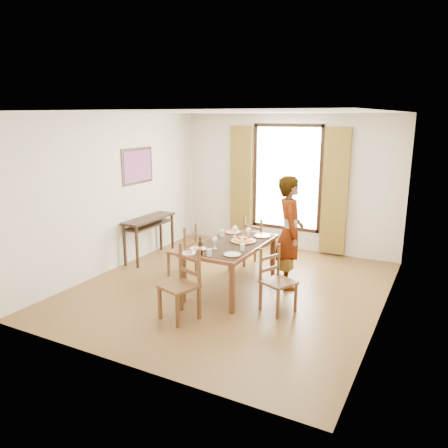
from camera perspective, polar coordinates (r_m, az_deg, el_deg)
The scene contains 22 objects.
ground at distance 6.98m, azimuth 0.89°, elevation -8.32°, with size 5.00×5.00×0.00m, color #513A19.
room_shell at distance 6.67m, azimuth 1.41°, elevation 4.42°, with size 4.60×5.10×2.74m.
console_table at distance 8.30m, azimuth -9.77°, elevation 0.06°, with size 0.38×1.20×0.80m.
dining_table at distance 6.70m, azimuth 0.96°, elevation -3.07°, with size 0.92×1.64×0.76m.
chair_west at distance 7.40m, azimuth -5.28°, elevation -3.67°, with size 0.40×0.40×0.89m.
chair_north at distance 7.81m, azimuth 4.34°, elevation -2.57°, with size 0.47×0.47×0.93m.
chair_south at distance 5.86m, azimuth -5.63°, elevation -8.10°, with size 0.53×0.53×0.97m.
chair_east at distance 6.11m, azimuth 6.90°, elevation -7.54°, with size 0.53×0.53×0.90m.
man at distance 6.85m, azimuth 8.58°, elevation -1.11°, with size 0.65×0.76×1.77m, color gray.
plate_sw at distance 6.35m, azimuth -3.39°, elevation -3.13°, with size 0.27×0.27×0.05m, color silver, non-canonical shape.
plate_se at distance 6.09m, azimuth 1.10°, elevation -3.87°, with size 0.27×0.27×0.05m, color silver, non-canonical shape.
plate_nw at distance 7.24m, azimuth 1.22°, elevation -0.96°, with size 0.27×0.27×0.05m, color silver, non-canonical shape.
plate_ne at distance 7.05m, azimuth 5.03°, elevation -1.44°, with size 0.27×0.27×0.05m, color silver, non-canonical shape.
pasta_platter at distance 6.72m, azimuth 2.49°, elevation -1.94°, with size 0.40×0.40×0.10m, color red, non-canonical shape.
caprese_plate at distance 6.17m, azimuth -4.62°, elevation -3.72°, with size 0.20×0.20×0.04m, color silver, non-canonical shape.
wine_glass_a at distance 6.37m, azimuth -1.21°, elevation -2.45°, with size 0.08×0.08×0.18m, color white, non-canonical shape.
wine_glass_b at distance 6.91m, azimuth 3.20°, elevation -1.15°, with size 0.08×0.08×0.18m, color white, non-canonical shape.
wine_glass_c at distance 7.00m, azimuth 1.44°, elevation -0.94°, with size 0.08×0.08×0.18m, color white, non-canonical shape.
tumbler_a at distance 6.28m, azimuth 2.44°, elevation -3.08°, with size 0.07×0.07×0.10m, color silver.
tumbler_b at distance 7.05m, azimuth -0.25°, elevation -1.19°, with size 0.07×0.07×0.10m, color silver.
tumbler_c at distance 6.05m, azimuth -1.93°, elevation -3.75°, with size 0.07×0.07×0.10m, color silver.
wine_bottle at distance 6.10m, azimuth -3.13°, elevation -2.91°, with size 0.07×0.07×0.25m, color black, non-canonical shape.
Camera 1 is at (2.92, -5.76, 2.64)m, focal length 35.00 mm.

